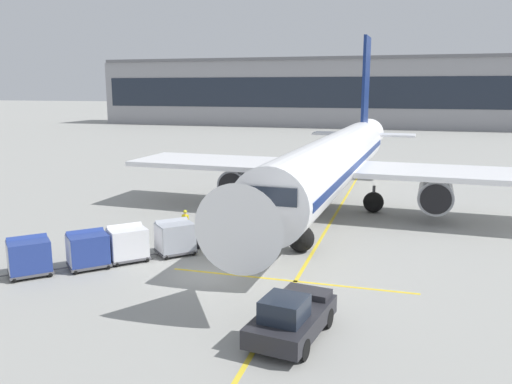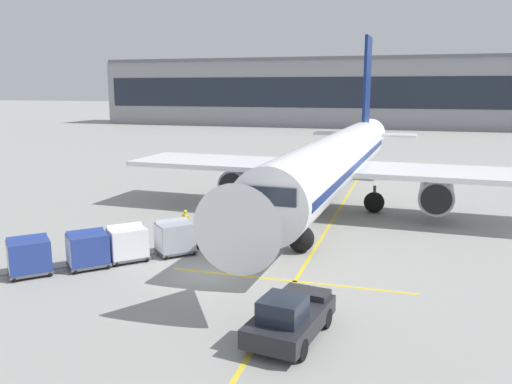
{
  "view_description": "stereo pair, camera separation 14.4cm",
  "coord_description": "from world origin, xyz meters",
  "views": [
    {
      "loc": [
        9.1,
        -23.01,
        9.06
      ],
      "look_at": [
        0.77,
        5.62,
        3.12
      ],
      "focal_mm": 36.78,
      "sensor_mm": 36.0,
      "label": 1
    },
    {
      "loc": [
        9.24,
        -22.97,
        9.06
      ],
      "look_at": [
        0.77,
        5.62,
        3.12
      ],
      "focal_mm": 36.78,
      "sensor_mm": 36.0,
      "label": 2
    }
  ],
  "objects": [
    {
      "name": "ground_plane",
      "position": [
        0.0,
        0.0,
        0.0
      ],
      "size": [
        600.0,
        600.0,
        0.0
      ],
      "primitive_type": "plane",
      "color": "gray"
    },
    {
      "name": "parked_airplane",
      "position": [
        4.04,
        15.04,
        3.76
      ],
      "size": [
        31.61,
        41.29,
        14.06
      ],
      "color": "white",
      "rests_on": "ground"
    },
    {
      "name": "belt_loader",
      "position": [
        -0.35,
        5.08,
        0.93
      ],
      "size": [
        4.14,
        4.76,
        3.46
      ],
      "color": "silver",
      "rests_on": "ground"
    },
    {
      "name": "baggage_cart_lead",
      "position": [
        -2.98,
        2.48,
        1.0
      ],
      "size": [
        2.54,
        2.55,
        1.91
      ],
      "color": "#515156",
      "rests_on": "ground"
    },
    {
      "name": "baggage_cart_second",
      "position": [
        -4.93,
        0.75,
        1.0
      ],
      "size": [
        2.54,
        2.55,
        1.91
      ],
      "color": "#515156",
      "rests_on": "ground"
    },
    {
      "name": "baggage_cart_third",
      "position": [
        -6.3,
        -0.82,
        1.0
      ],
      "size": [
        2.54,
        2.55,
        1.91
      ],
      "color": "#515156",
      "rests_on": "ground"
    },
    {
      "name": "baggage_cart_fourth",
      "position": [
        -8.41,
        -2.59,
        1.0
      ],
      "size": [
        2.54,
        2.55,
        1.91
      ],
      "color": "#515156",
      "rests_on": "ground"
    },
    {
      "name": "pushback_tug",
      "position": [
        5.35,
        -5.47,
        0.83
      ],
      "size": [
        2.75,
        4.67,
        1.83
      ],
      "color": "#232328",
      "rests_on": "ground"
    },
    {
      "name": "ground_crew_by_loader",
      "position": [
        -2.13,
        3.74,
        1.0
      ],
      "size": [
        0.29,
        0.57,
        1.74
      ],
      "color": "black",
      "rests_on": "ground"
    },
    {
      "name": "ground_crew_by_carts",
      "position": [
        -3.76,
        5.68,
        1.0
      ],
      "size": [
        0.51,
        0.39,
        1.74
      ],
      "color": "#514C42",
      "rests_on": "ground"
    },
    {
      "name": "ground_crew_marshaller",
      "position": [
        0.48,
        3.51,
        1.0
      ],
      "size": [
        0.52,
        0.38,
        1.74
      ],
      "color": "#333847",
      "rests_on": "ground"
    },
    {
      "name": "ground_crew_wingwalker",
      "position": [
        -0.59,
        2.96,
        1.0
      ],
      "size": [
        0.56,
        0.31,
        1.74
      ],
      "color": "black",
      "rests_on": "ground"
    },
    {
      "name": "safety_cone_engine_keepout",
      "position": [
        -2.58,
        9.76,
        0.37
      ],
      "size": [
        0.68,
        0.68,
        0.77
      ],
      "color": "black",
      "rests_on": "ground"
    },
    {
      "name": "safety_cone_wingtip",
      "position": [
        -2.95,
        15.16,
        0.34
      ],
      "size": [
        0.61,
        0.61,
        0.7
      ],
      "color": "black",
      "rests_on": "ground"
    },
    {
      "name": "safety_cone_nose_mark",
      "position": [
        -1.83,
        12.53,
        0.31
      ],
      "size": [
        0.55,
        0.55,
        0.63
      ],
      "color": "black",
      "rests_on": "ground"
    },
    {
      "name": "apron_guidance_line_lead_in",
      "position": [
        4.3,
        14.31,
        0.0
      ],
      "size": [
        0.2,
        110.0,
        0.01
      ],
      "color": "yellow",
      "rests_on": "ground"
    },
    {
      "name": "apron_guidance_line_stop_bar",
      "position": [
        4.01,
        0.23,
        0.0
      ],
      "size": [
        12.0,
        0.2,
        0.01
      ],
      "color": "yellow",
      "rests_on": "ground"
    },
    {
      "name": "terminal_building",
      "position": [
        -8.86,
        104.34,
        7.94
      ],
      "size": [
        113.82,
        14.83,
        15.99
      ],
      "color": "#939399",
      "rests_on": "ground"
    }
  ]
}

